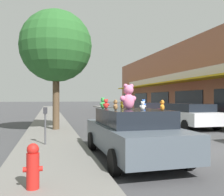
% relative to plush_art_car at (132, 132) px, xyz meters
% --- Properties ---
extents(ground_plane, '(260.00, 260.00, 0.00)m').
position_rel_plush_art_car_xyz_m(ground_plane, '(2.80, 0.50, -0.76)').
color(ground_plane, '#424244').
extents(sidewalk_near, '(2.29, 90.00, 0.17)m').
position_rel_plush_art_car_xyz_m(sidewalk_near, '(-2.27, 0.50, -0.67)').
color(sidewalk_near, slate).
rests_on(sidewalk_near, ground_plane).
extents(plush_art_car, '(2.10, 4.57, 1.42)m').
position_rel_plush_art_car_xyz_m(plush_art_car, '(0.00, 0.00, 0.00)').
color(plush_art_car, '#4C5660').
rests_on(plush_art_car, ground_plane).
extents(teddy_bear_giant, '(0.57, 0.39, 0.75)m').
position_rel_plush_art_car_xyz_m(teddy_bear_giant, '(-0.07, 0.15, 1.03)').
color(teddy_bear_giant, pink).
rests_on(teddy_bear_giant, plush_art_car).
extents(teddy_bear_brown, '(0.17, 0.21, 0.28)m').
position_rel_plush_art_car_xyz_m(teddy_bear_brown, '(-0.59, -0.34, 0.80)').
color(teddy_bear_brown, olive).
rests_on(teddy_bear_brown, plush_art_car).
extents(teddy_bear_orange, '(0.18, 0.19, 0.28)m').
position_rel_plush_art_car_xyz_m(teddy_bear_orange, '(0.52, -0.88, 0.80)').
color(teddy_bear_orange, orange).
rests_on(teddy_bear_orange, plush_art_car).
extents(teddy_bear_red, '(0.22, 0.19, 0.30)m').
position_rel_plush_art_car_xyz_m(teddy_bear_red, '(-0.63, 0.65, 0.81)').
color(teddy_bear_red, red).
rests_on(teddy_bear_red, plush_art_car).
extents(teddy_bear_blue, '(0.22, 0.15, 0.29)m').
position_rel_plush_art_car_xyz_m(teddy_bear_blue, '(0.68, 0.85, 0.80)').
color(teddy_bear_blue, blue).
rests_on(teddy_bear_blue, plush_art_car).
extents(teddy_bear_white, '(0.18, 0.13, 0.24)m').
position_rel_plush_art_car_xyz_m(teddy_bear_white, '(0.11, -0.54, 0.78)').
color(teddy_bear_white, white).
rests_on(teddy_bear_white, plush_art_car).
extents(teddy_bear_yellow, '(0.13, 0.18, 0.24)m').
position_rel_plush_art_car_xyz_m(teddy_bear_yellow, '(-0.12, 0.66, 0.78)').
color(teddy_bear_yellow, yellow).
rests_on(teddy_bear_yellow, plush_art_car).
extents(teddy_bear_green, '(0.24, 0.23, 0.35)m').
position_rel_plush_art_car_xyz_m(teddy_bear_green, '(-0.67, 0.96, 0.83)').
color(teddy_bear_green, green).
rests_on(teddy_bear_green, plush_art_car).
extents(parked_car_far_center, '(2.10, 4.70, 1.44)m').
position_rel_plush_art_car_xyz_m(parked_car_far_center, '(5.60, 6.43, 0.04)').
color(parked_car_far_center, silver).
rests_on(parked_car_far_center, ground_plane).
extents(parked_car_far_right, '(2.00, 4.14, 1.40)m').
position_rel_plush_art_car_xyz_m(parked_car_far_right, '(5.60, 12.51, -0.02)').
color(parked_car_far_right, maroon).
rests_on(parked_car_far_right, ground_plane).
extents(street_tree, '(3.66, 3.66, 6.08)m').
position_rel_plush_art_car_xyz_m(street_tree, '(-2.00, 6.16, 3.64)').
color(street_tree, brown).
rests_on(street_tree, sidewalk_near).
extents(fire_hydrant, '(0.33, 0.22, 0.79)m').
position_rel_plush_art_car_xyz_m(fire_hydrant, '(-2.61, -2.31, -0.19)').
color(fire_hydrant, red).
rests_on(fire_hydrant, sidewalk_near).
extents(parking_meter, '(0.14, 0.10, 1.27)m').
position_rel_plush_art_car_xyz_m(parking_meter, '(-2.47, 1.97, 0.22)').
color(parking_meter, '#4C4C51').
rests_on(parking_meter, sidewalk_near).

